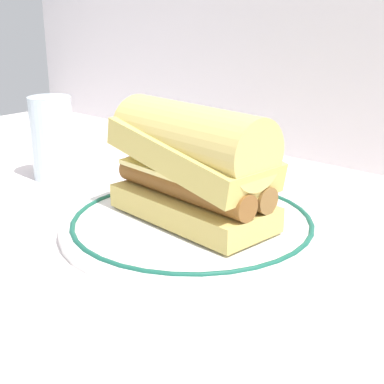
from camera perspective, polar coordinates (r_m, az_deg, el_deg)
The scene contains 4 objects.
ground_plane at distance 0.62m, azimuth 1.96°, elevation -3.81°, with size 1.50×1.50×0.00m, color silver.
plate at distance 0.62m, azimuth 0.00°, elevation -3.26°, with size 0.29×0.29×0.01m.
sausage_sandwich at distance 0.59m, azimuth 0.00°, elevation 3.10°, with size 0.20×0.10×0.12m.
drinking_glass at distance 0.81m, azimuth -14.19°, elevation 4.83°, with size 0.06×0.06×0.12m.
Camera 1 is at (0.36, -0.45, 0.24)m, focal length 52.46 mm.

